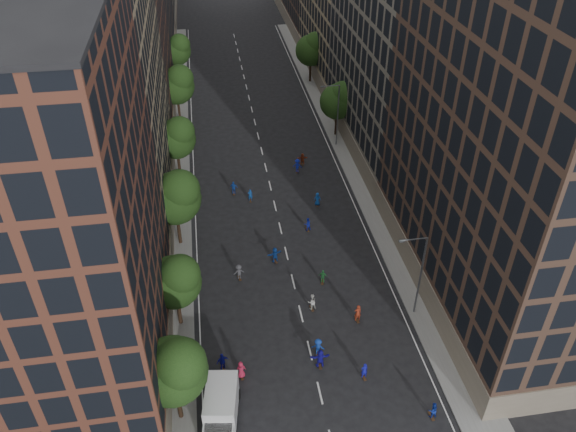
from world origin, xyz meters
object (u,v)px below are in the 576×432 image
object	(u,v)px
streetlamp_far	(336,112)
skater_0	(214,383)
cargo_van	(221,409)
skater_2	(433,410)
skater_1	(364,371)
streetlamp_near	(419,272)

from	to	relation	value
streetlamp_far	skater_0	xyz separation A→B (m)	(-18.81, -38.82, -4.30)
cargo_van	skater_2	distance (m)	16.41
skater_1	streetlamp_far	bearing A→B (deg)	-107.23
streetlamp_near	skater_1	bearing A→B (deg)	-134.64
streetlamp_near	skater_0	size ratio (longest dim) A/B	5.19
streetlamp_near	skater_0	xyz separation A→B (m)	(-18.81, -5.82, -4.30)
skater_1	streetlamp_near	bearing A→B (deg)	-142.62
skater_2	streetlamp_near	bearing A→B (deg)	-105.11
skater_2	cargo_van	bearing A→B (deg)	-11.43
streetlamp_near	skater_2	size ratio (longest dim) A/B	5.82
cargo_van	skater_0	xyz separation A→B (m)	(-0.39, 3.05, -0.65)
streetlamp_far	cargo_van	world-z (taller)	streetlamp_far
cargo_van	skater_0	distance (m)	3.15
cargo_van	skater_1	world-z (taller)	cargo_van
skater_0	skater_1	distance (m)	12.39
cargo_van	skater_2	size ratio (longest dim) A/B	3.70
streetlamp_near	skater_0	distance (m)	20.15
skater_1	skater_2	size ratio (longest dim) A/B	1.04
streetlamp_near	streetlamp_far	xyz separation A→B (m)	(0.00, 33.00, 0.00)
streetlamp_far	skater_2	xyz separation A→B (m)	(-2.16, -44.00, -4.39)
streetlamp_far	skater_1	world-z (taller)	streetlamp_far
streetlamp_far	skater_0	world-z (taller)	streetlamp_far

